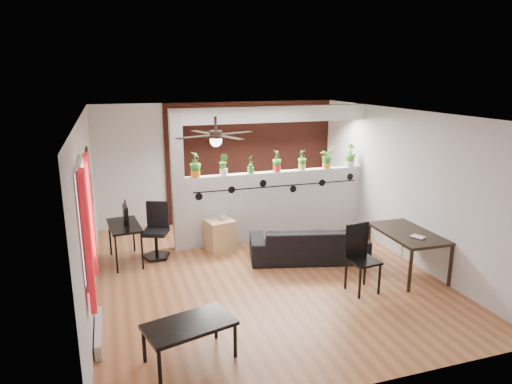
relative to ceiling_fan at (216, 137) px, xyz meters
name	(u,v)px	position (x,y,z in m)	size (l,w,h in m)	color
room_shell	(262,197)	(0.80, 0.30, -1.01)	(6.30, 7.10, 2.90)	brown
partition_wall	(276,205)	(1.60, 1.80, -1.64)	(3.60, 0.18, 1.35)	#BCBCC1
ceiling_header	(277,114)	(1.60, 1.80, 0.14)	(3.60, 0.18, 0.30)	silver
pier_column	(178,181)	(-0.31, 1.80, -1.01)	(0.22, 0.20, 2.60)	#BCBCC1
brick_panel	(254,161)	(1.60, 3.27, -1.01)	(3.90, 0.05, 2.60)	#A94231
vine_decal	(278,186)	(1.60, 1.70, -1.23)	(3.31, 0.01, 0.30)	black
window_assembly	(87,223)	(-1.76, -0.90, -0.81)	(0.09, 1.30, 1.55)	white
baseboard_heater	(99,332)	(-1.74, -0.90, -2.22)	(0.08, 1.00, 0.18)	beige
corkboard	(91,192)	(-1.78, 1.25, -0.96)	(0.03, 0.60, 0.45)	brown
framed_art	(88,162)	(-1.78, 1.20, -0.46)	(0.03, 0.34, 0.44)	#8C7259
ceiling_fan	(216,137)	(0.00, 0.00, 0.00)	(1.19, 1.19, 0.43)	black
potted_plant_0	(195,164)	(0.02, 1.80, -0.72)	(0.20, 0.25, 0.47)	orange
potted_plant_1	(224,164)	(0.55, 1.80, -0.75)	(0.27, 0.26, 0.41)	silver
potted_plant_2	(251,163)	(1.07, 1.80, -0.77)	(0.21, 0.22, 0.36)	#2F8330
potted_plant_3	(277,160)	(1.60, 1.80, -0.74)	(0.19, 0.23, 0.42)	red
potted_plant_4	(302,159)	(2.13, 1.80, -0.75)	(0.26, 0.25, 0.40)	gold
potted_plant_5	(327,157)	(2.65, 1.80, -0.74)	(0.28, 0.28, 0.43)	orange
potted_plant_6	(350,154)	(3.18, 1.80, -0.71)	(0.33, 0.31, 0.48)	silver
sofa	(308,244)	(1.76, 0.61, -2.03)	(1.94, 0.76, 0.57)	black
cube_shelf	(220,235)	(0.37, 1.46, -2.02)	(0.48, 0.43, 0.59)	tan
cup	(222,217)	(0.42, 1.46, -1.67)	(0.12, 0.12, 0.09)	gray
computer_desk	(124,228)	(-1.30, 1.46, -1.70)	(0.59, 0.99, 0.68)	black
monitor	(123,217)	(-1.30, 1.61, -1.54)	(0.05, 0.32, 0.18)	black
office_chair	(157,234)	(-0.76, 1.51, -1.89)	(0.53, 0.54, 0.97)	black
dining_table	(409,236)	(3.05, -0.42, -1.68)	(0.83, 1.33, 0.71)	black
book	(415,238)	(2.95, -0.72, -1.59)	(0.15, 0.20, 0.02)	gray
folding_chair	(360,252)	(2.00, -0.70, -1.71)	(0.46, 0.46, 1.03)	black
coffee_table	(189,327)	(-0.74, -1.68, -1.90)	(1.10, 0.79, 0.46)	black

